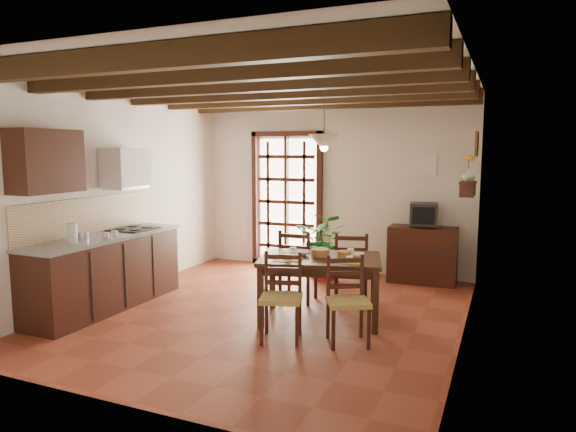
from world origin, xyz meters
The scene contains 25 objects.
ground_plane centered at (0.00, 0.00, 0.00)m, with size 5.00×5.00×0.00m, color brown.
room_shell centered at (0.00, 0.00, 1.82)m, with size 4.52×5.02×2.81m.
ceiling_beams centered at (0.00, 0.00, 2.69)m, with size 4.50×4.34×0.20m.
french_door centered at (-0.80, 2.45, 1.18)m, with size 1.26×0.11×2.32m.
kitchen_counter centered at (-1.96, -0.60, 0.47)m, with size 0.64×2.25×1.38m.
upper_cabinet centered at (-2.08, -1.30, 1.85)m, with size 0.35×0.80×0.70m, color black.
range_hood centered at (-2.05, -0.05, 1.73)m, with size 0.38×0.60×0.54m.
counter_items centered at (-1.95, -0.51, 0.96)m, with size 0.50×1.43×0.25m.
dining_table centered at (0.67, 0.02, 0.65)m, with size 1.56×1.21×0.75m.
chair_near_left centered at (0.51, -0.74, 0.29)m, with size 0.52×0.51×0.91m.
chair_near_right centered at (1.18, -0.57, 0.28)m, with size 0.55×0.54×0.89m.
chair_far_left centered at (0.15, 0.61, 0.30)m, with size 0.47×0.45×0.95m.
chair_far_right centered at (0.82, 0.79, 0.30)m, with size 0.53×0.52×0.94m.
table_setting centered at (0.67, 0.02, 0.77)m, with size 1.00×0.67×0.09m.
table_bowl centered at (0.42, 0.01, 0.77)m, with size 0.22×0.22×0.05m, color white.
sideboard centered at (1.50, 2.23, 0.42)m, with size 0.99×0.44×0.84m, color black.
crt_tv centered at (1.50, 2.22, 1.03)m, with size 0.43×0.40×0.33m.
fuse_box centered at (1.50, 2.48, 1.75)m, with size 0.25×0.03×0.32m, color white.
plant_pot centered at (0.06, 1.84, 0.11)m, with size 0.38×0.38×0.23m, color maroon.
potted_plant centered at (0.06, 1.84, 0.57)m, with size 1.99×1.71×2.22m, color #144C19.
wall_shelf centered at (2.14, 1.60, 1.51)m, with size 0.20×0.42×0.20m.
shelf_vase centered at (2.14, 1.60, 1.65)m, with size 0.15×0.15×0.15m, color #B2BFB2.
shelf_flowers centered at (2.14, 1.60, 1.86)m, with size 0.14×0.14×0.36m.
framed_picture centered at (2.22, 1.60, 2.05)m, with size 0.03×0.32×0.32m.
pendant_lamp centered at (0.67, 0.12, 2.08)m, with size 0.36×0.36×0.84m.
Camera 1 is at (2.61, -5.46, 1.98)m, focal length 32.00 mm.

